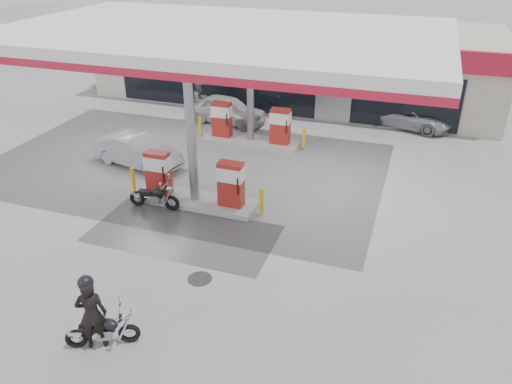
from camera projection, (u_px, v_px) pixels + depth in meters
ground at (169, 231)px, 16.28m from camera, size 90.00×90.00×0.00m
wet_patch at (183, 233)px, 16.14m from camera, size 6.00×3.00×0.00m
drain_cover at (200, 279)px, 14.04m from camera, size 0.70×0.70×0.01m
store_building at (296, 61)px, 28.68m from camera, size 22.00×8.22×4.00m
canopy at (222, 37)px, 18.01m from camera, size 16.00×10.02×5.51m
pump_island_near at (194, 185)px, 17.63m from camera, size 5.14×1.30×1.78m
pump_island_far at (251, 128)px, 22.65m from camera, size 5.14×1.30×1.78m
main_motorcycle at (104, 331)px, 11.65m from camera, size 1.60×0.95×0.89m
biker_main at (92, 314)px, 11.37m from camera, size 0.82×0.72×1.89m
parked_motorcycle at (155, 197)px, 17.43m from camera, size 1.88×0.72×0.96m
sedan_white at (227, 109)px, 25.09m from camera, size 4.20×2.13×1.37m
attendant at (200, 100)px, 25.68m from camera, size 1.00×1.11×1.88m
hatchback_silver at (138, 151)px, 20.53m from camera, size 4.05×2.11×1.27m
parked_car_left at (129, 78)px, 30.56m from camera, size 4.59×2.30×1.28m
parked_car_right at (410, 116)px, 24.58m from camera, size 4.44×2.86×1.14m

